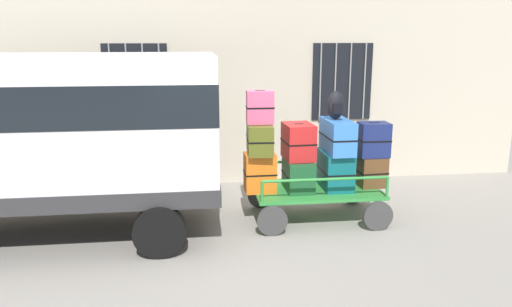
# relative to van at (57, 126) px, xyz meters

# --- Properties ---
(ground_plane) EXTENTS (40.00, 40.00, 0.00)m
(ground_plane) POSITION_rel_van_xyz_m (2.67, -0.17, -1.62)
(ground_plane) COLOR gray
(building_wall) EXTENTS (12.00, 0.38, 5.00)m
(building_wall) POSITION_rel_van_xyz_m (2.67, 2.47, 0.87)
(building_wall) COLOR #BCB29E
(building_wall) RESTS_ON ground
(van) EXTENTS (4.54, 2.14, 2.63)m
(van) POSITION_rel_van_xyz_m (0.00, 0.00, 0.00)
(van) COLOR white
(van) RESTS_ON ground
(luggage_cart) EXTENTS (2.08, 1.29, 0.51)m
(luggage_cart) POSITION_rel_van_xyz_m (3.84, 0.12, -1.22)
(luggage_cart) COLOR #2D8438
(luggage_cart) RESTS_ON ground
(cart_railing) EXTENTS (1.95, 1.15, 0.33)m
(cart_railing) POSITION_rel_van_xyz_m (3.84, 0.12, -0.84)
(cart_railing) COLOR #2D8438
(cart_railing) RESTS_ON luggage_cart
(suitcase_left_bottom) EXTENTS (0.49, 0.42, 0.61)m
(suitcase_left_bottom) POSITION_rel_van_xyz_m (2.93, 0.11, -0.81)
(suitcase_left_bottom) COLOR orange
(suitcase_left_bottom) RESTS_ON luggage_cart
(suitcase_left_middle) EXTENTS (0.43, 0.74, 0.46)m
(suitcase_left_middle) POSITION_rel_van_xyz_m (2.93, 0.14, -0.28)
(suitcase_left_middle) COLOR #4C5119
(suitcase_left_middle) RESTS_ON suitcase_left_bottom
(suitcase_left_top) EXTENTS (0.42, 0.27, 0.51)m
(suitcase_left_top) POSITION_rel_van_xyz_m (2.93, 0.11, 0.20)
(suitcase_left_top) COLOR #CC4C72
(suitcase_left_top) RESTS_ON suitcase_left_middle
(suitcase_midleft_bottom) EXTENTS (0.42, 0.68, 0.49)m
(suitcase_midleft_bottom) POSITION_rel_van_xyz_m (3.54, 0.10, -0.87)
(suitcase_midleft_bottom) COLOR #194C28
(suitcase_midleft_bottom) RESTS_ON luggage_cart
(suitcase_midleft_middle) EXTENTS (0.47, 0.62, 0.56)m
(suitcase_midleft_middle) POSITION_rel_van_xyz_m (3.54, 0.14, -0.35)
(suitcase_midleft_middle) COLOR #B21E1E
(suitcase_midleft_middle) RESTS_ON suitcase_midleft_bottom
(suitcase_center_bottom) EXTENTS (0.45, 0.77, 0.59)m
(suitcase_center_bottom) POSITION_rel_van_xyz_m (4.14, 0.15, -0.82)
(suitcase_center_bottom) COLOR #0F5960
(suitcase_center_bottom) RESTS_ON luggage_cart
(suitcase_center_middle) EXTENTS (0.39, 0.83, 0.52)m
(suitcase_center_middle) POSITION_rel_van_xyz_m (4.14, 0.08, -0.27)
(suitcase_center_middle) COLOR #3372C6
(suitcase_center_middle) RESTS_ON suitcase_center_bottom
(suitcase_midright_bottom) EXTENTS (0.45, 0.35, 0.50)m
(suitcase_midright_bottom) POSITION_rel_van_xyz_m (4.75, 0.11, -0.87)
(suitcase_midright_bottom) COLOR brown
(suitcase_midright_bottom) RESTS_ON luggage_cart
(suitcase_midright_middle) EXTENTS (0.48, 0.37, 0.55)m
(suitcase_midright_middle) POSITION_rel_van_xyz_m (4.75, 0.14, -0.35)
(suitcase_midright_middle) COLOR navy
(suitcase_midright_middle) RESTS_ON suitcase_midright_bottom
(backpack) EXTENTS (0.27, 0.22, 0.44)m
(backpack) POSITION_rel_van_xyz_m (4.11, 0.11, 0.21)
(backpack) COLOR black
(backpack) RESTS_ON suitcase_center_middle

